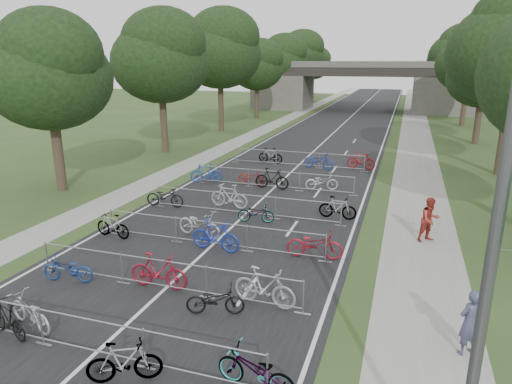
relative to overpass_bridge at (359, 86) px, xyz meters
The scene contains 49 objects.
road 15.41m from the overpass_bridge, 90.00° to the right, with size 11.00×140.00×0.01m, color black.
sidewalk_right 17.36m from the overpass_bridge, 61.93° to the right, with size 3.00×140.00×0.01m, color gray.
sidewalk_left 17.14m from the overpass_bridge, 116.57° to the right, with size 2.00×140.00×0.01m, color gray.
lane_markings 15.41m from the overpass_bridge, 90.00° to the right, with size 0.12×140.00×0.00m, color silver.
overpass_bridge is the anchor object (origin of this frame).
lamppost 63.55m from the overpass_bridge, 82.47° to the right, with size 0.61×0.65×8.21m.
tree_left_0 50.47m from the overpass_bridge, 103.07° to the right, with size 6.72×6.72×10.25m.
tree_left_1 38.97m from the overpass_bridge, 107.08° to the right, with size 7.56×7.56×11.53m.
tree_left_2 27.92m from the overpass_bridge, 114.44° to the right, with size 8.40×8.40×12.81m.
tree_right_2 28.39m from the overpass_bridge, 62.40° to the right, with size 6.16×6.16×9.39m.
tree_left_3 17.59m from the overpass_bridge, 131.07° to the right, with size 6.72×6.72×10.25m.
tree_right_3 18.82m from the overpass_bridge, 44.93° to the right, with size 7.17×7.17×10.93m.
tree_left_4 12.05m from the overpass_bridge, behind, with size 7.56×7.56×11.53m.
tree_right_4 13.86m from the overpass_bridge, ahead, with size 8.18×8.18×12.47m.
tree_left_5 16.44m from the overpass_bridge, 136.20° to the left, with size 8.40×8.40×12.81m.
tree_right_5 17.23m from the overpass_bridge, 39.82° to the left, with size 6.16×6.16×9.39m.
tree_left_6 25.77m from the overpass_bridge, 116.43° to the left, with size 6.72×6.72×10.25m.
tree_right_6 26.62m from the overpass_bridge, 60.25° to the left, with size 7.17×7.17×10.93m.
barrier_row_1 61.47m from the overpass_bridge, 90.00° to the right, with size 9.70×0.08×1.10m.
barrier_row_2 57.88m from the overpass_bridge, 90.00° to the right, with size 9.70×0.08×1.10m.
barrier_row_3 54.08m from the overpass_bridge, 90.00° to the right, with size 9.70×0.08×1.10m.
barrier_row_4 50.09m from the overpass_bridge, 90.00° to the right, with size 9.70×0.08×1.10m.
barrier_row_5 45.10m from the overpass_bridge, 90.00° to the right, with size 9.70×0.08×1.10m.
barrier_row_6 39.11m from the overpass_bridge, 90.00° to the right, with size 9.70×0.08×1.10m.
bike_4 61.48m from the overpass_bridge, 92.52° to the right, with size 0.48×1.69×1.02m, color black.
bike_5 61.00m from the overpass_bridge, 92.28° to the right, with size 0.65×1.86×0.98m, color #ACABB3.
bike_6 62.04m from the overpass_bridge, 88.77° to the right, with size 0.49×1.74×1.05m, color #9A9CA1.
bike_7 61.54m from the overpass_bridge, 85.99° to the right, with size 0.68×1.95×1.02m, color #9A9CA1.
bike_8 58.43m from the overpass_bridge, 93.29° to the right, with size 0.62×1.77×0.93m, color navy.
bike_9 57.78m from the overpass_bridge, 90.21° to the right, with size 0.57×2.02×1.21m, color maroon.
bike_10 58.71m from the overpass_bridge, 87.89° to the right, with size 0.60×1.72×0.90m, color black.
bike_11 57.85m from the overpass_bridge, 86.64° to the right, with size 0.58×2.04×1.23m, color #98999F.
bike_12 54.62m from the overpass_bridge, 94.52° to the right, with size 0.49×1.73×1.04m, color #9A9CA1.
bike_13 53.26m from the overpass_bridge, 90.94° to the right, with size 0.75×2.15×1.13m, color #A5A5AD.
bike_14 54.38m from the overpass_bridge, 89.65° to the right, with size 0.58×2.06×1.24m, color #1B3199.
bike_15 54.02m from the overpass_bridge, 85.59° to the right, with size 0.74×2.11×1.11m, color maroon.
bike_16 50.22m from the overpass_bridge, 94.92° to the right, with size 0.70×2.00×1.05m, color black.
bike_17 49.20m from the overpass_bridge, 91.33° to the right, with size 0.58×2.05×1.23m, color #A9A8B0.
bike_18 50.81m from the overpass_bridge, 89.07° to the right, with size 0.58×1.67×0.88m, color #9A9CA1.
bike_19 49.34m from the overpass_bridge, 84.99° to the right, with size 0.50×1.78×1.07m, color #9A9CA1.
bike_20 45.17m from the overpass_bridge, 95.47° to the right, with size 0.55×1.93×1.16m, color #1B3D97.
bike_21 44.84m from the overpass_bridge, 91.86° to the right, with size 0.64×1.85×0.97m, color maroon.
bike_22 45.14m from the overpass_bridge, 90.10° to the right, with size 0.58×2.04×1.23m, color black.
bike_23 44.53m from the overpass_bridge, 86.53° to the right, with size 0.65×1.86×0.98m, color #B7B8BF.
bike_25 38.69m from the overpass_bridge, 93.11° to the right, with size 0.53×1.87×1.12m, color #9A9CA1.
bike_26 39.25m from the overpass_bridge, 87.80° to the right, with size 0.74×2.13×1.12m, color navy.
bike_27 38.65m from the overpass_bridge, 83.59° to the right, with size 0.56×1.98×1.19m, color maroon.
pedestrian_a 59.07m from the overpass_bridge, 81.28° to the right, with size 0.65×0.42×1.77m, color #393A56.
pedestrian_b 51.38m from the overpass_bridge, 80.72° to the right, with size 0.90×0.70×1.85m, color maroon.
Camera 1 is at (7.01, -4.52, 7.19)m, focal length 32.00 mm.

